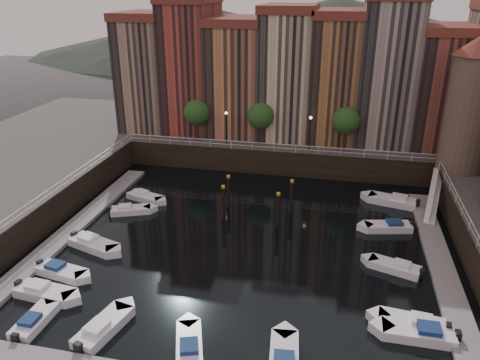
% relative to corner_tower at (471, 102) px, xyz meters
% --- Properties ---
extents(ground, '(200.00, 200.00, 0.00)m').
position_rel_corner_tower_xyz_m(ground, '(-20.00, -14.50, -10.19)').
color(ground, black).
rests_on(ground, ground).
extents(quay_far, '(80.00, 20.00, 3.00)m').
position_rel_corner_tower_xyz_m(quay_far, '(-20.00, 11.50, -8.69)').
color(quay_far, black).
rests_on(quay_far, ground).
extents(dock_left, '(2.00, 28.00, 0.35)m').
position_rel_corner_tower_xyz_m(dock_left, '(-36.20, -15.50, -10.02)').
color(dock_left, gray).
rests_on(dock_left, ground).
extents(dock_right, '(2.00, 28.00, 0.35)m').
position_rel_corner_tower_xyz_m(dock_right, '(-3.80, -15.50, -10.02)').
color(dock_right, gray).
rests_on(dock_right, ground).
extents(mountains, '(145.00, 100.00, 18.00)m').
position_rel_corner_tower_xyz_m(mountains, '(-18.28, 95.50, -2.28)').
color(mountains, '#2D382D').
rests_on(mountains, ground).
extents(far_terrace, '(48.70, 10.30, 17.50)m').
position_rel_corner_tower_xyz_m(far_terrace, '(-16.69, 9.00, 0.76)').
color(far_terrace, '#967960').
rests_on(far_terrace, quay_far).
extents(corner_tower, '(5.20, 5.20, 13.80)m').
position_rel_corner_tower_xyz_m(corner_tower, '(0.00, 0.00, 0.00)').
color(corner_tower, '#6B5B4C').
rests_on(corner_tower, quay_right).
extents(promenade_trees, '(21.20, 3.20, 5.20)m').
position_rel_corner_tower_xyz_m(promenade_trees, '(-21.33, 3.70, -3.61)').
color(promenade_trees, black).
rests_on(promenade_trees, quay_far).
extents(street_lamps, '(10.36, 0.36, 4.18)m').
position_rel_corner_tower_xyz_m(street_lamps, '(-21.00, 2.70, -4.30)').
color(street_lamps, black).
rests_on(street_lamps, quay_far).
extents(railings, '(36.08, 34.04, 0.52)m').
position_rel_corner_tower_xyz_m(railings, '(-20.00, -9.62, -6.41)').
color(railings, white).
rests_on(railings, ground).
extents(gangway, '(2.78, 8.32, 3.73)m').
position_rel_corner_tower_xyz_m(gangway, '(-2.90, -4.50, -8.28)').
color(gangway, white).
rests_on(gangway, ground).
extents(mooring_pilings, '(6.75, 3.67, 3.78)m').
position_rel_corner_tower_xyz_m(mooring_pilings, '(-20.18, -9.39, -8.54)').
color(mooring_pilings, black).
rests_on(mooring_pilings, ground).
extents(boat_left_0, '(4.81, 2.13, 1.09)m').
position_rel_corner_tower_xyz_m(boat_left_0, '(-32.87, -25.49, -9.83)').
color(boat_left_0, white).
rests_on(boat_left_0, ground).
extents(boat_left_1, '(4.48, 2.31, 1.00)m').
position_rel_corner_tower_xyz_m(boat_left_1, '(-33.23, -22.73, -9.86)').
color(boat_left_1, white).
rests_on(boat_left_1, ground).
extents(boat_left_2, '(4.98, 3.09, 1.12)m').
position_rel_corner_tower_xyz_m(boat_left_2, '(-32.78, -18.43, -9.82)').
color(boat_left_2, white).
rests_on(boat_left_2, ground).
extents(boat_left_3, '(4.18, 2.83, 0.95)m').
position_rel_corner_tower_xyz_m(boat_left_3, '(-32.52, -11.50, -9.87)').
color(boat_left_3, white).
rests_on(boat_left_3, ground).
extents(boat_left_4, '(4.41, 2.74, 0.99)m').
position_rel_corner_tower_xyz_m(boat_left_4, '(-32.31, -8.25, -9.86)').
color(boat_left_4, white).
rests_on(boat_left_4, ground).
extents(boat_right_0, '(4.82, 1.78, 1.11)m').
position_rel_corner_tower_xyz_m(boat_right_0, '(-6.59, -24.25, -9.82)').
color(boat_right_0, white).
rests_on(boat_right_0, ground).
extents(boat_right_1, '(4.65, 2.12, 1.05)m').
position_rel_corner_tower_xyz_m(boat_right_1, '(-6.88, -23.31, -9.84)').
color(boat_right_1, white).
rests_on(boat_right_1, ground).
extents(boat_right_2, '(4.31, 2.75, 0.97)m').
position_rel_corner_tower_xyz_m(boat_right_2, '(-7.43, -16.54, -9.87)').
color(boat_right_2, white).
rests_on(boat_right_2, ground).
extents(boat_right_3, '(4.60, 2.52, 1.03)m').
position_rel_corner_tower_xyz_m(boat_right_3, '(-7.44, -9.67, -9.85)').
color(boat_right_3, white).
rests_on(boat_right_3, ground).
extents(boat_right_4, '(5.22, 3.00, 1.17)m').
position_rel_corner_tower_xyz_m(boat_right_4, '(-6.57, -3.83, -9.80)').
color(boat_right_4, white).
rests_on(boat_right_4, ground).
extents(boat_near_0, '(1.59, 4.21, 0.97)m').
position_rel_corner_tower_xyz_m(boat_near_0, '(-31.67, -28.33, -9.87)').
color(boat_near_0, white).
rests_on(boat_near_0, ground).
extents(boat_near_1, '(2.65, 4.90, 1.10)m').
position_rel_corner_tower_xyz_m(boat_near_1, '(-26.83, -28.12, -9.82)').
color(boat_near_1, white).
rests_on(boat_near_1, ground).
extents(boat_near_2, '(2.85, 4.49, 1.01)m').
position_rel_corner_tower_xyz_m(boat_near_2, '(-20.77, -28.51, -9.85)').
color(boat_near_2, white).
rests_on(boat_near_2, ground).
extents(boat_near_3, '(2.18, 4.86, 1.10)m').
position_rel_corner_tower_xyz_m(boat_near_3, '(-14.86, -28.46, -9.82)').
color(boat_near_3, white).
rests_on(boat_near_3, ground).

